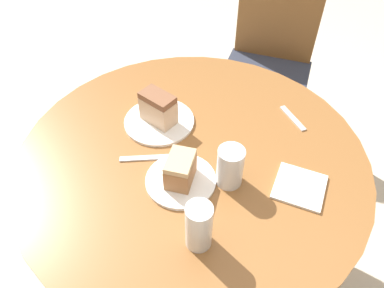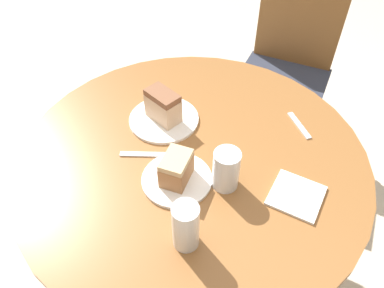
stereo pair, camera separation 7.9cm
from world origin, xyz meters
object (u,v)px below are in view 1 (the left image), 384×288
Objects in this scene: cake_slice_far at (158,108)px; plate_near at (180,180)px; plate_far at (159,121)px; cake_slice_near at (180,169)px; glass_lemonade at (199,228)px; chair at (267,69)px; glass_water at (230,168)px.

plate_near is at bearing -56.98° from cake_slice_far.
cake_slice_near reaches higher than plate_far.
cake_slice_far is 0.91× the size of glass_lemonade.
chair is at bearing 88.28° from glass_lemonade.
cake_slice_near is at bearing -95.27° from chair.
plate_far is 1.63× the size of glass_lemonade.
glass_water reaches higher than cake_slice_far.
cake_slice_far is at bearing 123.02° from cake_slice_near.
glass_lemonade reaches higher than plate_near.
cake_slice_near is at bearing -56.98° from plate_far.
plate_far is at bearing 123.02° from plate_near.
glass_water is (0.13, 0.04, 0.00)m from cake_slice_near.
chair reaches higher than cake_slice_near.
cake_slice_far reaches higher than plate_far.
plate_near and plate_far have the same top height.
cake_slice_near is at bearing 75.54° from plate_near.
plate_near is at bearing -104.46° from cake_slice_near.
plate_near is 2.03× the size of cake_slice_near.
glass_lemonade is (0.10, -0.17, 0.06)m from plate_near.
plate_near is (-0.13, -0.98, 0.25)m from chair.
cake_slice_near is (0.00, 0.00, 0.05)m from plate_near.
plate_far is (-0.28, -0.77, 0.25)m from chair.
cake_slice_far is 0.45m from glass_lemonade.
cake_slice_far is at bearing -107.18° from chair.
cake_slice_near is at bearing -56.98° from cake_slice_far.
glass_water is (0.13, 0.04, 0.05)m from plate_near.
cake_slice_far reaches higher than cake_slice_near.
chair reaches higher than cake_slice_far.
glass_lemonade is at bearing -59.16° from plate_near.
cake_slice_near is at bearing 120.84° from glass_lemonade.
glass_lemonade is (0.24, -0.38, 0.06)m from plate_far.
chair is at bearing 82.18° from cake_slice_near.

